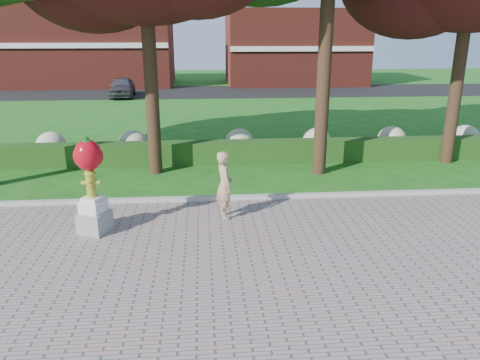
{
  "coord_description": "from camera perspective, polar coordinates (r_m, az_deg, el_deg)",
  "views": [
    {
      "loc": [
        -0.38,
        -9.4,
        4.57
      ],
      "look_at": [
        0.46,
        1.0,
        1.25
      ],
      "focal_mm": 35.0,
      "sensor_mm": 36.0,
      "label": 1
    }
  ],
  "objects": [
    {
      "name": "ground",
      "position": [
        10.46,
        -2.09,
        -8.25
      ],
      "size": [
        100.0,
        100.0,
        0.0
      ],
      "primitive_type": "plane",
      "color": "#175B16",
      "rests_on": "ground"
    },
    {
      "name": "curb",
      "position": [
        13.2,
        -2.69,
        -2.27
      ],
      "size": [
        40.0,
        0.18,
        0.15
      ],
      "primitive_type": "cube",
      "color": "#ADADA5",
      "rests_on": "ground"
    },
    {
      "name": "lawn_hedge",
      "position": [
        16.93,
        -3.19,
        3.38
      ],
      "size": [
        24.0,
        0.7,
        0.8
      ],
      "primitive_type": "cube",
      "color": "#194213",
      "rests_on": "ground"
    },
    {
      "name": "hydrangea_row",
      "position": [
        17.89,
        -1.45,
        4.67
      ],
      "size": [
        20.1,
        1.1,
        0.99
      ],
      "color": "#BFBD92",
      "rests_on": "ground"
    },
    {
      "name": "street",
      "position": [
        37.68,
        -4.06,
        10.68
      ],
      "size": [
        50.0,
        8.0,
        0.02
      ],
      "primitive_type": "cube",
      "color": "black",
      "rests_on": "ground"
    },
    {
      "name": "building_left",
      "position": [
        44.47,
        -17.76,
        15.49
      ],
      "size": [
        14.0,
        8.0,
        7.0
      ],
      "primitive_type": "cube",
      "color": "maroon",
      "rests_on": "ground"
    },
    {
      "name": "building_right",
      "position": [
        44.23,
        6.57,
        15.79
      ],
      "size": [
        12.0,
        8.0,
        6.4
      ],
      "primitive_type": "cube",
      "color": "maroon",
      "rests_on": "ground"
    },
    {
      "name": "hydrant_sculpture",
      "position": [
        11.26,
        -17.72,
        -0.36
      ],
      "size": [
        0.82,
        0.82,
        2.29
      ],
      "rotation": [
        0.0,
        0.0,
        -0.42
      ],
      "color": "gray",
      "rests_on": "walkway"
    },
    {
      "name": "woman",
      "position": [
        11.69,
        -1.92,
        -0.61
      ],
      "size": [
        0.54,
        0.71,
        1.73
      ],
      "primitive_type": "imported",
      "rotation": [
        0.0,
        0.0,
        1.79
      ],
      "color": "tan",
      "rests_on": "walkway"
    },
    {
      "name": "parked_car",
      "position": [
        35.58,
        -14.18,
        10.95
      ],
      "size": [
        1.94,
        4.27,
        1.42
      ],
      "primitive_type": "imported",
      "rotation": [
        0.0,
        0.0,
        0.06
      ],
      "color": "#3F4147",
      "rests_on": "street"
    }
  ]
}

